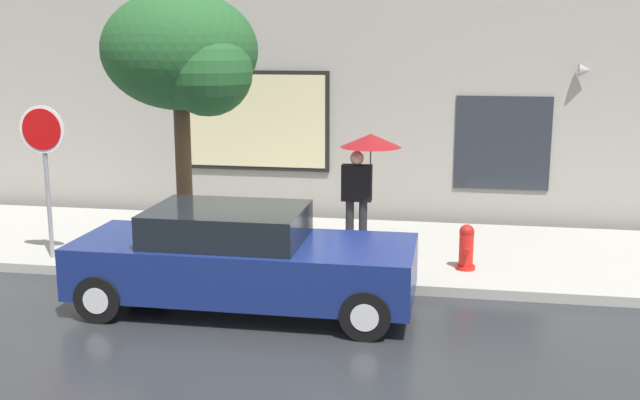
{
  "coord_description": "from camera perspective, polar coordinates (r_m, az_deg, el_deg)",
  "views": [
    {
      "loc": [
        2.43,
        -9.64,
        3.66
      ],
      "look_at": [
        0.41,
        1.8,
        1.2
      ],
      "focal_mm": 42.77,
      "sensor_mm": 36.0,
      "label": 1
    }
  ],
  "objects": [
    {
      "name": "ground_plane",
      "position": [
        10.59,
        -3.91,
        -8.28
      ],
      "size": [
        60.0,
        60.0,
        0.0
      ],
      "primitive_type": "plane",
      "color": "#282B2D"
    },
    {
      "name": "sidewalk",
      "position": [
        13.36,
        -0.83,
        -3.61
      ],
      "size": [
        20.0,
        4.0,
        0.15
      ],
      "primitive_type": "cube",
      "color": "#A3A099",
      "rests_on": "ground"
    },
    {
      "name": "building_facade",
      "position": [
        15.33,
        0.9,
        11.29
      ],
      "size": [
        20.0,
        0.67,
        7.0
      ],
      "color": "#9E998E",
      "rests_on": "ground"
    },
    {
      "name": "parked_car",
      "position": [
        10.5,
        -5.9,
        -4.46
      ],
      "size": [
        4.62,
        1.83,
        1.42
      ],
      "color": "navy",
      "rests_on": "ground"
    },
    {
      "name": "fire_hydrant",
      "position": [
        12.03,
        10.89,
        -3.51
      ],
      "size": [
        0.3,
        0.44,
        0.71
      ],
      "color": "red",
      "rests_on": "sidewalk"
    },
    {
      "name": "pedestrian_with_umbrella",
      "position": [
        12.61,
        3.46,
        3.14
      ],
      "size": [
        1.01,
        1.01,
        1.99
      ],
      "color": "black",
      "rests_on": "sidewalk"
    },
    {
      "name": "street_tree",
      "position": [
        12.23,
        -10.06,
        10.53
      ],
      "size": [
        2.49,
        2.11,
        4.27
      ],
      "color": "#4C3823",
      "rests_on": "sidewalk"
    },
    {
      "name": "stop_sign",
      "position": [
        12.9,
        -19.95,
        3.44
      ],
      "size": [
        0.76,
        0.1,
        2.49
      ],
      "color": "gray",
      "rests_on": "sidewalk"
    }
  ]
}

